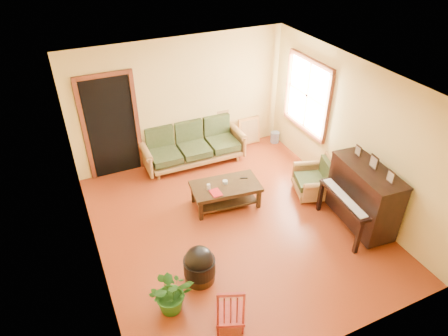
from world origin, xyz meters
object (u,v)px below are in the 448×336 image
coffee_table (226,195)px  armchair (313,177)px  sofa (194,144)px  potted_plant (172,292)px  footstool (200,268)px  ceramic_crock (275,137)px  red_chair (230,304)px  piano (363,198)px

coffee_table → armchair: bearing=-13.5°
sofa → armchair: size_ratio=2.80×
sofa → potted_plant: 3.70m
armchair → footstool: size_ratio=1.62×
footstool → ceramic_crock: footstool is taller
potted_plant → ceramic_crock: bearing=43.0°
ceramic_crock → footstool: bearing=-135.4°
coffee_table → armchair: size_ratio=1.61×
sofa → ceramic_crock: bearing=1.9°
sofa → red_chair: (-1.00, -3.88, -0.06)m
coffee_table → piano: size_ratio=0.93×
footstool → coffee_table: bearing=52.9°
piano → footstool: size_ratio=2.80×
ceramic_crock → coffee_table: bearing=-141.2°
footstool → ceramic_crock: (3.09, 3.04, -0.10)m
coffee_table → footstool: bearing=-127.1°
sofa → armchair: 2.55m
armchair → red_chair: 3.25m
sofa → footstool: (-1.08, -3.01, -0.23)m
piano → red_chair: size_ratio=1.65×
footstool → red_chair: (0.08, -0.87, 0.18)m
sofa → ceramic_crock: (2.01, 0.03, -0.33)m
piano → red_chair: piano is taller
sofa → red_chair: size_ratio=2.66×
coffee_table → red_chair: bearing=-113.7°
armchair → piano: size_ratio=0.58×
piano → potted_plant: size_ratio=2.00×
armchair → coffee_table: bearing=-175.7°
armchair → piano: (0.22, -1.06, 0.20)m
sofa → piano: size_ratio=1.61×
piano → armchair: bearing=107.3°
sofa → footstool: 3.21m
piano → red_chair: 2.98m
piano → potted_plant: bearing=-169.6°
ceramic_crock → potted_plant: bearing=-137.0°
sofa → ceramic_crock: size_ratio=8.45×
armchair → ceramic_crock: 2.05m
footstool → ceramic_crock: 4.34m
sofa → footstool: bearing=-108.7°
armchair → footstool: 2.90m
footstool → red_chair: size_ratio=0.59×
armchair → red_chair: size_ratio=0.95×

